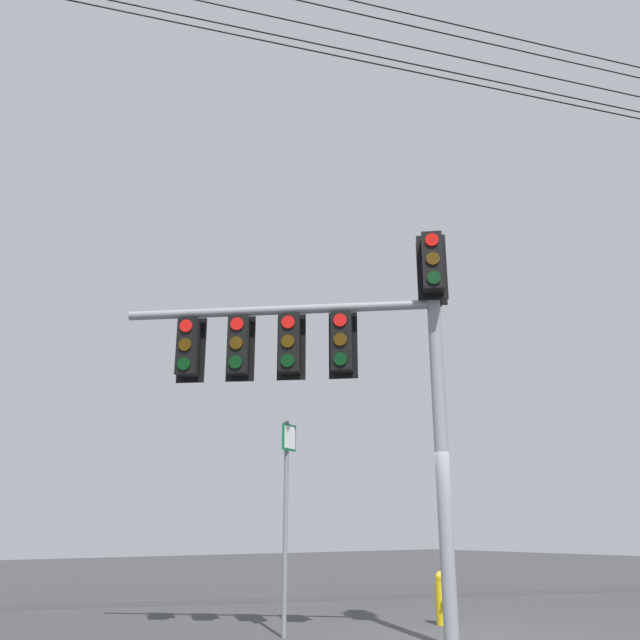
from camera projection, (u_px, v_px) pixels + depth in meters
The scene contains 4 objects.
signal_mast_assembly at pixel (343, 344), 9.96m from camera, with size 3.93×3.78×5.77m.
route_sign_primary at pixel (286, 500), 9.83m from camera, with size 0.35×0.19×3.05m.
fire_hydrant at pixel (442, 598), 10.66m from camera, with size 0.26×0.29×0.81m.
overhead_wire_span at pixel (364, 34), 11.11m from camera, with size 20.94×7.73×1.39m.
Camera 1 is at (7.71, 6.71, 1.47)m, focal length 37.13 mm.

